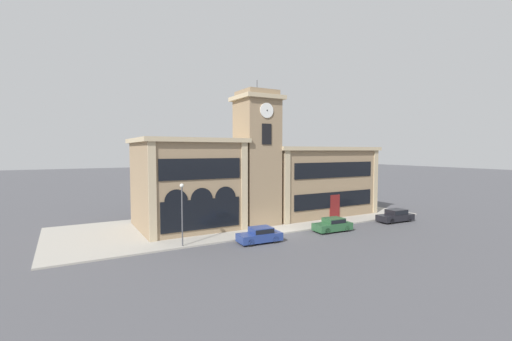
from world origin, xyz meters
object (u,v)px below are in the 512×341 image
parked_car_near (260,235)px  parked_car_mid (333,224)px  street_lamp (182,205)px  fire_hydrant (337,220)px  parked_car_far (396,215)px

parked_car_near → parked_car_mid: size_ratio=0.99×
street_lamp → fire_hydrant: bearing=0.2°
parked_car_far → street_lamp: (-25.24, 1.93, 2.99)m
parked_car_near → parked_car_far: parked_car_far is taller
street_lamp → parked_car_far: bearing=-4.4°
fire_hydrant → parked_car_mid: bearing=-140.6°
parked_car_near → parked_car_mid: (8.78, 0.00, -0.01)m
parked_car_mid → street_lamp: bearing=-3.8°
parked_car_mid → parked_car_far: bearing=-176.7°
parked_car_near → parked_car_mid: 8.78m
parked_car_far → fire_hydrant: size_ratio=5.34×
parked_car_near → parked_car_far: size_ratio=0.89×
parked_car_near → parked_car_mid: parked_car_near is taller
parked_car_near → street_lamp: street_lamp is taller
parked_car_mid → parked_car_far: parked_car_far is taller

